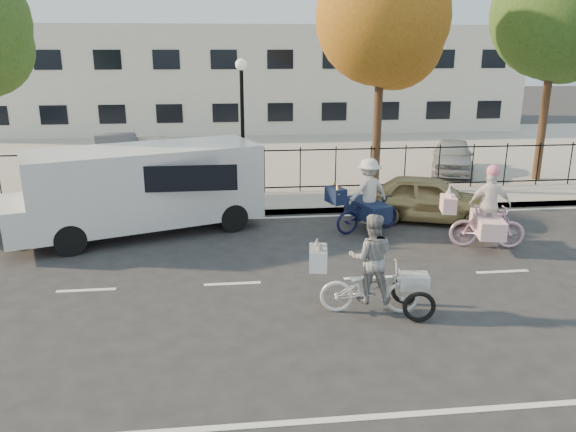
{
  "coord_description": "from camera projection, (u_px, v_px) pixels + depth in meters",
  "views": [
    {
      "loc": [
        -0.05,
        -11.01,
        4.79
      ],
      "look_at": [
        1.32,
        1.2,
        1.1
      ],
      "focal_mm": 35.0,
      "sensor_mm": 36.0,
      "label": 1
    }
  ],
  "objects": [
    {
      "name": "ground",
      "position": [
        233.0,
        284.0,
        11.86
      ],
      "size": [
        120.0,
        120.0,
        0.0
      ],
      "primitive_type": "plane",
      "color": "#333334"
    },
    {
      "name": "road_markings",
      "position": [
        233.0,
        284.0,
        11.86
      ],
      "size": [
        60.0,
        9.52,
        0.01
      ],
      "primitive_type": null,
      "color": "silver",
      "rests_on": "ground"
    },
    {
      "name": "curb",
      "position": [
        230.0,
        213.0,
        16.64
      ],
      "size": [
        60.0,
        0.1,
        0.15
      ],
      "primitive_type": "cube",
      "color": "#A8A399",
      "rests_on": "ground"
    },
    {
      "name": "sidewalk",
      "position": [
        229.0,
        204.0,
        17.64
      ],
      "size": [
        60.0,
        2.2,
        0.15
      ],
      "primitive_type": "cube",
      "color": "#A8A399",
      "rests_on": "ground"
    },
    {
      "name": "parking_lot",
      "position": [
        227.0,
        153.0,
        26.11
      ],
      "size": [
        60.0,
        15.6,
        0.15
      ],
      "primitive_type": "cube",
      "color": "#A8A399",
      "rests_on": "ground"
    },
    {
      "name": "iron_fence",
      "position": [
        228.0,
        171.0,
        18.45
      ],
      "size": [
        58.0,
        0.06,
        1.5
      ],
      "primitive_type": null,
      "color": "black",
      "rests_on": "sidewalk"
    },
    {
      "name": "building",
      "position": [
        224.0,
        78.0,
        34.79
      ],
      "size": [
        34.0,
        10.0,
        6.0
      ],
      "primitive_type": "cube",
      "color": "silver",
      "rests_on": "ground"
    },
    {
      "name": "lamppost",
      "position": [
        242.0,
        104.0,
        17.49
      ],
      "size": [
        0.36,
        0.36,
        4.33
      ],
      "color": "black",
      "rests_on": "sidewalk"
    },
    {
      "name": "street_sign",
      "position": [
        169.0,
        159.0,
        17.73
      ],
      "size": [
        0.85,
        0.06,
        1.8
      ],
      "color": "black",
      "rests_on": "sidewalk"
    },
    {
      "name": "zebra_trike",
      "position": [
        370.0,
        275.0,
        10.39
      ],
      "size": [
        2.26,
        1.06,
        1.93
      ],
      "rotation": [
        0.0,
        0.0,
        1.42
      ],
      "color": "white",
      "rests_on": "ground"
    },
    {
      "name": "unicorn_bike",
      "position": [
        487.0,
        218.0,
        13.82
      ],
      "size": [
        2.14,
        1.52,
        2.11
      ],
      "rotation": [
        0.0,
        0.0,
        1.34
      ],
      "color": "#DFAAC5",
      "rests_on": "ground"
    },
    {
      "name": "bull_bike",
      "position": [
        367.0,
        203.0,
        15.06
      ],
      "size": [
        2.22,
        1.57,
        2.0
      ],
      "rotation": [
        0.0,
        0.0,
        1.9
      ],
      "color": "#101136",
      "rests_on": "ground"
    },
    {
      "name": "white_van",
      "position": [
        141.0,
        186.0,
        14.86
      ],
      "size": [
        7.01,
        4.06,
        2.3
      ],
      "rotation": [
        0.0,
        0.0,
        0.34
      ],
      "color": "white",
      "rests_on": "ground"
    },
    {
      "name": "gold_sedan",
      "position": [
        429.0,
        198.0,
        16.04
      ],
      "size": [
        4.17,
        2.78,
        1.32
      ],
      "primitive_type": "imported",
      "rotation": [
        0.0,
        0.0,
        1.22
      ],
      "color": "tan",
      "rests_on": "ground"
    },
    {
      "name": "lot_car_b",
      "position": [
        154.0,
        155.0,
        21.91
      ],
      "size": [
        3.22,
        5.0,
        1.28
      ],
      "primitive_type": "imported",
      "rotation": [
        0.0,
        0.0,
        0.25
      ],
      "color": "silver",
      "rests_on": "parking_lot"
    },
    {
      "name": "lot_car_c",
      "position": [
        117.0,
        155.0,
        21.35
      ],
      "size": [
        2.55,
        4.7,
        1.47
      ],
      "primitive_type": "imported",
      "rotation": [
        0.0,
        0.0,
        0.24
      ],
      "color": "#4A4C52",
      "rests_on": "parking_lot"
    },
    {
      "name": "lot_car_d",
      "position": [
        453.0,
        156.0,
        21.64
      ],
      "size": [
        2.78,
        4.03,
        1.27
      ],
      "primitive_type": "imported",
      "rotation": [
        0.0,
        0.0,
        -0.38
      ],
      "color": "#A3A7AB",
      "rests_on": "parking_lot"
    },
    {
      "name": "tree_mid",
      "position": [
        386.0,
        24.0,
        17.83
      ],
      "size": [
        4.29,
        4.29,
        7.86
      ],
      "color": "#442D1D",
      "rests_on": "ground"
    },
    {
      "name": "tree_east",
      "position": [
        559.0,
        21.0,
        19.19
      ],
      "size": [
        4.43,
        4.43,
        8.11
      ],
      "color": "#442D1D",
      "rests_on": "ground"
    }
  ]
}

